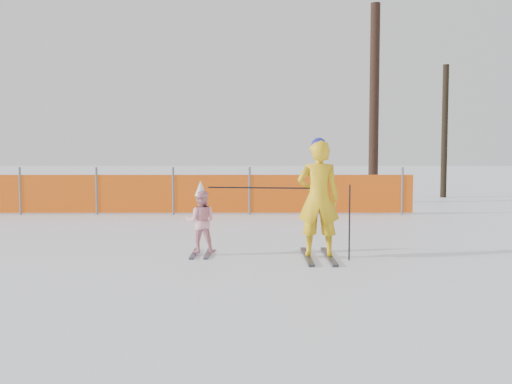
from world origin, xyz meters
TOP-DOWN VIEW (x-y plane):
  - ground at (0.00, 0.00)m, footprint 120.00×120.00m
  - adult at (0.96, 0.15)m, footprint 0.67×1.48m
  - child at (-0.88, 0.44)m, footprint 0.49×0.91m
  - ski_poles at (0.61, 0.15)m, footprint 2.18×0.50m
  - safety_fence at (-4.02, 6.26)m, footprint 16.31×0.06m
  - tree_trunks at (4.66, 10.41)m, footprint 3.29×2.49m

SIDE VIEW (x-z plane):
  - ground at x=0.00m, z-range 0.00..0.00m
  - child at x=-0.88m, z-range -0.05..1.13m
  - safety_fence at x=-4.02m, z-range -0.07..1.18m
  - ski_poles at x=0.61m, z-range 0.30..1.45m
  - adult at x=0.96m, z-range 0.00..1.86m
  - tree_trunks at x=4.66m, z-range -0.22..6.14m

